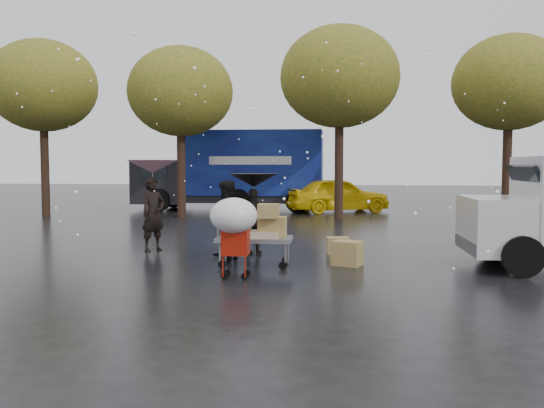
# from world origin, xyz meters

# --- Properties ---
(ground) EXTENTS (90.00, 90.00, 0.00)m
(ground) POSITION_xyz_m (0.00, 0.00, 0.00)
(ground) COLOR black
(ground) RESTS_ON ground
(person_pink) EXTENTS (0.71, 0.76, 1.75)m
(person_pink) POSITION_xyz_m (-1.88, 1.60, 0.87)
(person_pink) COLOR black
(person_pink) RESTS_ON ground
(person_middle) EXTENTS (1.04, 0.98, 1.70)m
(person_middle) POSITION_xyz_m (0.09, 0.69, 0.85)
(person_middle) COLOR black
(person_middle) RESTS_ON ground
(person_black) EXTENTS (0.93, 0.49, 1.51)m
(person_black) POSITION_xyz_m (0.58, 1.19, 0.75)
(person_black) COLOR black
(person_black) RESTS_ON ground
(umbrella_pink) EXTENTS (1.20, 1.20, 2.15)m
(umbrella_pink) POSITION_xyz_m (-1.88, 1.60, 2.00)
(umbrella_pink) COLOR #4C4C4C
(umbrella_pink) RESTS_ON ground
(umbrella_black) EXTENTS (1.10, 1.10, 1.84)m
(umbrella_black) POSITION_xyz_m (0.58, 1.19, 1.69)
(umbrella_black) COLOR #4C4C4C
(umbrella_black) RESTS_ON ground
(vendor_cart) EXTENTS (1.52, 0.80, 1.27)m
(vendor_cart) POSITION_xyz_m (0.87, -0.17, 0.73)
(vendor_cart) COLOR slate
(vendor_cart) RESTS_ON ground
(shopping_cart) EXTENTS (0.84, 0.84, 1.46)m
(shopping_cart) POSITION_xyz_m (0.62, -1.54, 1.06)
(shopping_cart) COLOR #A21709
(shopping_cart) RESTS_ON ground
(blue_truck) EXTENTS (8.30, 2.60, 3.50)m
(blue_truck) POSITION_xyz_m (-2.05, 13.72, 1.76)
(blue_truck) COLOR #0C0B5F
(blue_truck) RESTS_ON ground
(box_ground_near) EXTENTS (0.67, 0.61, 0.50)m
(box_ground_near) POSITION_xyz_m (2.64, 0.14, 0.25)
(box_ground_near) COLOR olive
(box_ground_near) RESTS_ON ground
(box_ground_far) EXTENTS (0.52, 0.42, 0.38)m
(box_ground_far) POSITION_xyz_m (2.45, 1.61, 0.19)
(box_ground_far) COLOR olive
(box_ground_far) RESTS_ON ground
(yellow_taxi) EXTENTS (4.71, 3.35, 1.49)m
(yellow_taxi) POSITION_xyz_m (2.47, 13.00, 0.75)
(yellow_taxi) COLOR yellow
(yellow_taxi) RESTS_ON ground
(tree_row) EXTENTS (21.60, 4.40, 7.12)m
(tree_row) POSITION_xyz_m (-0.47, 10.00, 5.02)
(tree_row) COLOR black
(tree_row) RESTS_ON ground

